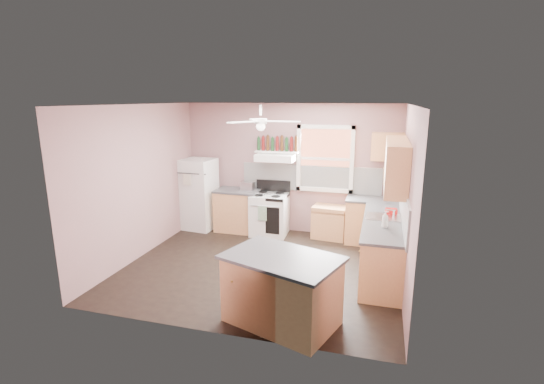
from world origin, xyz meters
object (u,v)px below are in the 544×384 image
(refrigerator, at_px, (199,194))
(island, at_px, (282,291))
(stove, at_px, (269,214))
(toaster, at_px, (247,186))
(cart, at_px, (330,222))

(refrigerator, xyz_separation_m, island, (2.66, -3.17, -0.34))
(stove, bearing_deg, toaster, 168.36)
(toaster, height_order, stove, toaster)
(refrigerator, relative_size, island, 1.16)
(toaster, bearing_deg, island, -60.14)
(stove, relative_size, cart, 1.28)
(toaster, distance_m, island, 3.67)
(stove, distance_m, island, 3.36)
(stove, relative_size, island, 0.65)
(toaster, relative_size, stove, 0.33)
(cart, xyz_separation_m, island, (-0.17, -3.29, 0.09))
(refrigerator, bearing_deg, island, -44.32)
(stove, height_order, cart, stove)
(toaster, height_order, cart, toaster)
(island, bearing_deg, toaster, 134.69)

